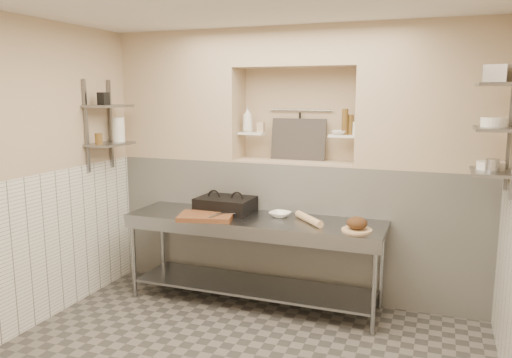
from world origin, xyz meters
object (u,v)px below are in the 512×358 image
at_px(mixing_bowl, 280,214).
at_px(jug_left, 118,130).
at_px(panini_press, 225,205).
at_px(bowl_alcove, 338,133).
at_px(cutting_board, 206,216).
at_px(bread_loaf, 357,223).
at_px(prep_table, 253,243).
at_px(bottle_soap, 248,119).
at_px(rolling_pin, 309,219).

distance_m(mixing_bowl, jug_left, 1.99).
height_order(panini_press, jug_left, jug_left).
distance_m(panini_press, bowl_alcove, 1.39).
xyz_separation_m(mixing_bowl, bowl_alcove, (0.49, 0.41, 0.81)).
xyz_separation_m(panini_press, jug_left, (-1.20, -0.12, 0.77)).
distance_m(cutting_board, bread_loaf, 1.48).
height_order(prep_table, bottle_soap, bottle_soap).
bearing_deg(rolling_pin, bread_loaf, -15.38).
distance_m(mixing_bowl, bread_loaf, 0.85).
height_order(bottle_soap, jug_left, bottle_soap).
xyz_separation_m(prep_table, rolling_pin, (0.57, 0.02, 0.29)).
relative_size(prep_table, panini_press, 4.43).
height_order(panini_press, bread_loaf, panini_press).
distance_m(cutting_board, rolling_pin, 1.02).
relative_size(cutting_board, jug_left, 1.99).
height_order(prep_table, jug_left, jug_left).
bearing_deg(cutting_board, jug_left, 169.43).
relative_size(cutting_board, bowl_alcove, 3.65).
bearing_deg(jug_left, rolling_pin, -0.01).
relative_size(bread_loaf, bottle_soap, 0.68).
height_order(bread_loaf, bowl_alcove, bowl_alcove).
relative_size(mixing_bowl, bread_loaf, 1.11).
distance_m(bottle_soap, bowl_alcove, 1.00).
distance_m(panini_press, rolling_pin, 0.94).
height_order(cutting_board, bowl_alcove, bowl_alcove).
distance_m(cutting_board, bottle_soap, 1.19).
bearing_deg(cutting_board, prep_table, 23.98).
xyz_separation_m(mixing_bowl, bread_loaf, (0.81, -0.25, 0.05)).
height_order(cutting_board, jug_left, jug_left).
height_order(prep_table, panini_press, panini_press).
xyz_separation_m(bottle_soap, bowl_alcove, (0.99, 0.02, -0.12)).
bearing_deg(bread_loaf, rolling_pin, 164.62).
distance_m(prep_table, bottle_soap, 1.35).
bearing_deg(mixing_bowl, bowl_alcove, 39.50).
bearing_deg(rolling_pin, cutting_board, -167.96).
relative_size(mixing_bowl, jug_left, 0.79).
bearing_deg(bread_loaf, panini_press, 169.70).
height_order(mixing_bowl, bread_loaf, bread_loaf).
height_order(cutting_board, rolling_pin, rolling_pin).
height_order(panini_press, rolling_pin, panini_press).
relative_size(bottle_soap, jug_left, 1.05).
height_order(bottle_soap, bowl_alcove, bottle_soap).
relative_size(prep_table, bottle_soap, 9.34).
bearing_deg(rolling_pin, panini_press, 172.39).
height_order(rolling_pin, bottle_soap, bottle_soap).
bearing_deg(bread_loaf, cutting_board, -176.90).
relative_size(prep_table, mixing_bowl, 12.44).
xyz_separation_m(cutting_board, mixing_bowl, (0.67, 0.33, 0.00)).
relative_size(cutting_board, mixing_bowl, 2.52).
height_order(rolling_pin, jug_left, jug_left).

